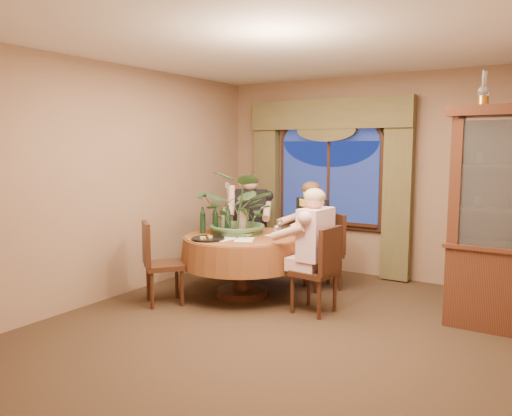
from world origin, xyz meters
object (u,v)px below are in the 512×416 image
Objects in this scene: chair_back_right at (322,252)px; person_pink at (315,251)px; dining_table at (242,266)px; person_scarf at (312,235)px; centerpiece_plant at (241,181)px; oil_lamp_left at (484,89)px; person_back at (250,225)px; olive_bowl at (247,235)px; wine_bottle_4 at (224,220)px; stoneware_vase at (242,222)px; chair_right at (314,270)px; wine_bottle_2 at (203,220)px; chair_front_left at (164,263)px; wine_bottle_5 at (228,218)px; wine_bottle_1 at (215,218)px; chair_back at (250,242)px; wine_bottle_3 at (227,222)px; wine_bottle_0 at (215,220)px.

person_pink is (0.32, -0.88, 0.21)m from chair_back_right.
dining_table is 1.00m from person_scarf.
person_scarf is 1.20× the size of centerpiece_plant.
person_back is (-3.00, 0.40, -1.66)m from oil_lamp_left.
wine_bottle_4 is at bearing 170.04° from olive_bowl.
person_back is 5.14× the size of stoneware_vase.
chair_right is 2.91× the size of wine_bottle_2.
centerpiece_plant reaches higher than chair_front_left.
dining_table is at bearing -169.78° from oil_lamp_left.
oil_lamp_left is at bearing 7.64° from centerpiece_plant.
wine_bottle_4 is (-0.20, -0.09, -0.49)m from centerpiece_plant.
person_pink reaches higher than dining_table.
person_pink is 8.78× the size of olive_bowl.
person_pink is at bearing -11.18° from wine_bottle_5.
wine_bottle_1 is 1.00× the size of wine_bottle_5.
chair_back is at bearing 87.77° from wine_bottle_2.
person_pink is (-1.54, -0.53, -1.70)m from oil_lamp_left.
wine_bottle_5 is (-0.07, 0.18, 0.00)m from wine_bottle_4.
chair_back is (-0.46, 0.90, 0.10)m from dining_table.
wine_bottle_3 is at bearing 96.83° from chair_front_left.
chair_front_left is at bearing 116.60° from person_pink.
chair_right is 0.21m from person_pink.
wine_bottle_0 reaches higher than chair_back.
chair_right is 2.91× the size of wine_bottle_0.
wine_bottle_4 is at bearing -171.17° from oil_lamp_left.
wine_bottle_0 and wine_bottle_3 have the same top height.
dining_table is 1.57× the size of chair_back.
wine_bottle_0 is 1.00× the size of wine_bottle_5.
chair_back is 1.11m from wine_bottle_2.
chair_right is at bearing -3.20° from wine_bottle_0.
chair_back_right and chair_back have the same top height.
person_back is at bearing 30.95° from person_scarf.
dining_table is 0.67m from wine_bottle_0.
chair_front_left is 1.02m from olive_bowl.
chair_back_right is at bearing 55.11° from olive_bowl.
centerpiece_plant is 3.50× the size of wine_bottle_3.
chair_front_left reaches higher than olive_bowl.
wine_bottle_4 is (-0.38, 0.07, 0.14)m from olive_bowl.
oil_lamp_left is at bearing 6.45° from stoneware_vase.
olive_bowl is (0.10, -0.05, 0.40)m from dining_table.
person_scarf is (-0.13, -0.05, 0.21)m from chair_back_right.
stoneware_vase is 0.24× the size of centerpiece_plant.
wine_bottle_4 reaches higher than chair_right.
chair_front_left is 1.10m from stoneware_vase.
chair_front_left is 0.69× the size of person_scarf.
chair_back reaches higher than olive_bowl.
chair_front_left is 2.91× the size of wine_bottle_4.
olive_bowl is at bearing 96.47° from person_scarf.
wine_bottle_0 is at bearing -170.82° from oil_lamp_left.
wine_bottle_5 reaches higher than chair_back.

